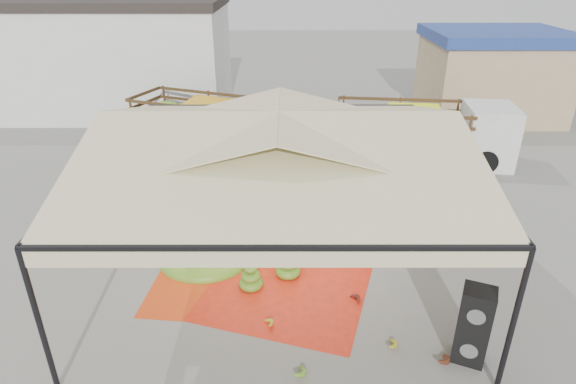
{
  "coord_description": "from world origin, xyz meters",
  "views": [
    {
      "loc": [
        0.19,
        -10.32,
        7.04
      ],
      "look_at": [
        0.2,
        1.5,
        1.3
      ],
      "focal_mm": 30.0,
      "sensor_mm": 36.0,
      "label": 1
    }
  ],
  "objects_px": {
    "banana_heap": "(227,217)",
    "truck_left": "(219,120)",
    "truck_right": "(431,127)",
    "vendor": "(329,164)",
    "speaker_stack": "(474,325)"
  },
  "relations": [
    {
      "from": "banana_heap",
      "to": "truck_left",
      "type": "height_order",
      "value": "truck_left"
    },
    {
      "from": "banana_heap",
      "to": "truck_right",
      "type": "relative_size",
      "value": 0.91
    },
    {
      "from": "truck_left",
      "to": "vendor",
      "type": "bearing_deg",
      "value": -18.21
    },
    {
      "from": "vendor",
      "to": "truck_right",
      "type": "distance_m",
      "value": 4.76
    },
    {
      "from": "banana_heap",
      "to": "truck_right",
      "type": "xyz_separation_m",
      "value": [
        7.06,
        5.71,
        0.72
      ]
    },
    {
      "from": "truck_left",
      "to": "truck_right",
      "type": "xyz_separation_m",
      "value": [
        8.07,
        -0.88,
        0.0
      ]
    },
    {
      "from": "banana_heap",
      "to": "truck_left",
      "type": "bearing_deg",
      "value": 98.68
    },
    {
      "from": "banana_heap",
      "to": "vendor",
      "type": "xyz_separation_m",
      "value": [
        3.07,
        3.16,
        0.25
      ]
    },
    {
      "from": "truck_left",
      "to": "truck_right",
      "type": "relative_size",
      "value": 1.02
    },
    {
      "from": "truck_left",
      "to": "truck_right",
      "type": "height_order",
      "value": "truck_right"
    },
    {
      "from": "vendor",
      "to": "banana_heap",
      "type": "bearing_deg",
      "value": 23.41
    },
    {
      "from": "banana_heap",
      "to": "truck_right",
      "type": "bearing_deg",
      "value": 38.96
    },
    {
      "from": "vendor",
      "to": "speaker_stack",
      "type": "bearing_deg",
      "value": 82.96
    },
    {
      "from": "speaker_stack",
      "to": "truck_left",
      "type": "distance_m",
      "value": 12.76
    },
    {
      "from": "speaker_stack",
      "to": "truck_right",
      "type": "distance_m",
      "value": 10.44
    }
  ]
}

